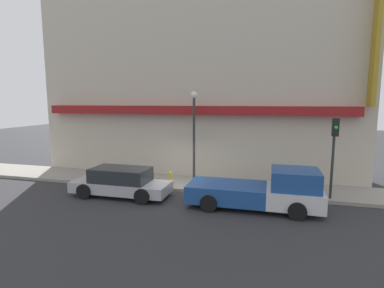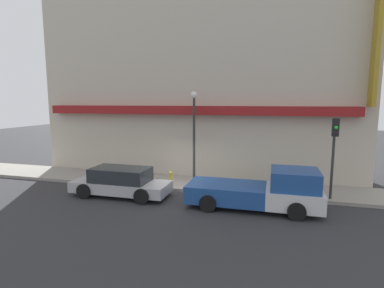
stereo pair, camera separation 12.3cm
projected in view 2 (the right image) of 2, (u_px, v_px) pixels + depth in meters
The scene contains 8 objects.
ground_plane at pixel (175, 192), 15.47m from camera, with size 80.00×80.00×0.00m, color #2D2D30.
sidewalk at pixel (183, 183), 16.82m from camera, with size 36.00×2.85×0.17m.
building at pixel (196, 83), 18.79m from camera, with size 19.80×3.80×11.72m.
pickup_truck at pixel (262, 191), 12.97m from camera, with size 5.73×2.27×1.80m.
parked_car at pixel (121, 182), 14.76m from camera, with size 4.85×1.98×1.41m.
fire_hydrant at pixel (171, 178), 16.17m from camera, with size 0.16×0.16×0.72m.
street_lamp at pixel (194, 125), 16.34m from camera, with size 0.36×0.36×5.00m.
traffic_light at pixel (334, 144), 13.43m from camera, with size 0.28×0.42×3.73m.
Camera 2 is at (4.79, -14.21, 4.64)m, focal length 28.00 mm.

